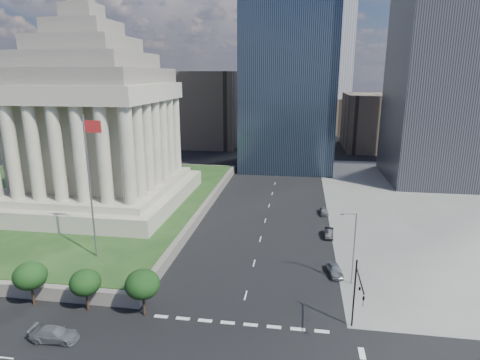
% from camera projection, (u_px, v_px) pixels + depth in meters
% --- Properties ---
extents(ground, '(500.00, 500.00, 0.00)m').
position_uv_depth(ground, '(280.00, 162.00, 126.96)').
color(ground, black).
rests_on(ground, ground).
extents(plaza_terrace, '(66.00, 70.00, 1.80)m').
position_uv_depth(plaza_terrace, '(57.00, 200.00, 85.56)').
color(plaza_terrace, '#625D54').
rests_on(plaza_terrace, ground).
extents(plaza_lawn, '(64.00, 68.00, 0.10)m').
position_uv_depth(plaza_lawn, '(56.00, 196.00, 85.32)').
color(plaza_lawn, '#1E3C18').
rests_on(plaza_lawn, plaza_terrace).
extents(war_memorial, '(34.00, 34.00, 39.00)m').
position_uv_depth(war_memorial, '(91.00, 104.00, 76.79)').
color(war_memorial, '#9D9683').
rests_on(war_memorial, plaza_lawn).
extents(flagpole, '(2.52, 0.24, 20.00)m').
position_uv_depth(flagpole, '(90.00, 180.00, 54.19)').
color(flagpole, slate).
rests_on(flagpole, plaza_lawn).
extents(midrise_glass, '(26.00, 26.00, 60.00)m').
position_uv_depth(midrise_glass, '(289.00, 63.00, 114.21)').
color(midrise_glass, black).
rests_on(midrise_glass, ground).
extents(building_filler_ne, '(20.00, 30.00, 20.00)m').
position_uv_depth(building_filler_ne, '(372.00, 122.00, 148.37)').
color(building_filler_ne, brown).
rests_on(building_filler_ne, ground).
extents(building_filler_nw, '(24.00, 30.00, 28.00)m').
position_uv_depth(building_filler_nw, '(209.00, 108.00, 156.44)').
color(building_filler_nw, brown).
rests_on(building_filler_nw, ground).
extents(traffic_signal_ne, '(0.30, 5.74, 8.00)m').
position_uv_depth(traffic_signal_ne, '(357.00, 292.00, 41.32)').
color(traffic_signal_ne, black).
rests_on(traffic_signal_ne, ground).
extents(street_lamp_north, '(2.13, 0.22, 10.00)m').
position_uv_depth(street_lamp_north, '(353.00, 244.00, 51.90)').
color(street_lamp_north, slate).
rests_on(street_lamp_north, ground).
extents(suv_grey, '(5.14, 2.22, 1.47)m').
position_uv_depth(suv_grey, '(54.00, 334.00, 41.81)').
color(suv_grey, slate).
rests_on(suv_grey, ground).
extents(parked_sedan_near, '(4.52, 2.41, 1.46)m').
position_uv_depth(parked_sedan_near, '(335.00, 270.00, 55.60)').
color(parked_sedan_near, gray).
rests_on(parked_sedan_near, ground).
extents(parked_sedan_mid, '(1.70, 4.26, 1.38)m').
position_uv_depth(parked_sedan_mid, '(329.00, 233.00, 68.51)').
color(parked_sedan_mid, black).
rests_on(parked_sedan_mid, ground).
extents(parked_sedan_far, '(3.95, 1.73, 1.33)m').
position_uv_depth(parked_sedan_far, '(324.00, 211.00, 79.58)').
color(parked_sedan_far, slate).
rests_on(parked_sedan_far, ground).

